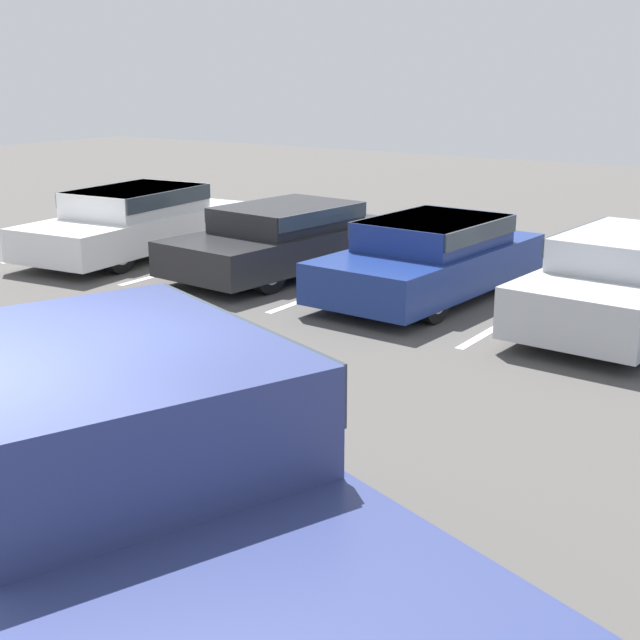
{
  "coord_description": "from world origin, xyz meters",
  "views": [
    {
      "loc": [
        4.48,
        -2.54,
        3.38
      ],
      "look_at": [
        -0.23,
        4.4,
        1.0
      ],
      "focal_mm": 50.0,
      "sensor_mm": 36.0,
      "label": 1
    }
  ],
  "objects_px": {
    "parked_sedan_a": "(135,219)",
    "parked_sedan_b": "(285,236)",
    "pickup_truck": "(124,523)",
    "parked_sedan_c": "(431,255)",
    "parked_sedan_d": "(629,278)"
  },
  "relations": [
    {
      "from": "parked_sedan_a",
      "to": "parked_sedan_b",
      "type": "distance_m",
      "value": 3.23
    },
    {
      "from": "pickup_truck",
      "to": "parked_sedan_c",
      "type": "bearing_deg",
      "value": 127.63
    },
    {
      "from": "pickup_truck",
      "to": "parked_sedan_c",
      "type": "height_order",
      "value": "pickup_truck"
    },
    {
      "from": "parked_sedan_b",
      "to": "parked_sedan_d",
      "type": "relative_size",
      "value": 1.03
    },
    {
      "from": "parked_sedan_b",
      "to": "parked_sedan_d",
      "type": "xyz_separation_m",
      "value": [
        5.78,
        -0.1,
        0.05
      ]
    },
    {
      "from": "parked_sedan_d",
      "to": "parked_sedan_b",
      "type": "bearing_deg",
      "value": -87.28
    },
    {
      "from": "parked_sedan_c",
      "to": "parked_sedan_a",
      "type": "bearing_deg",
      "value": -84.39
    },
    {
      "from": "parked_sedan_d",
      "to": "pickup_truck",
      "type": "bearing_deg",
      "value": 1.63
    },
    {
      "from": "pickup_truck",
      "to": "parked_sedan_d",
      "type": "xyz_separation_m",
      "value": [
        0.32,
        8.86,
        -0.27
      ]
    },
    {
      "from": "parked_sedan_a",
      "to": "parked_sedan_d",
      "type": "xyz_separation_m",
      "value": [
        8.99,
        0.25,
        0.01
      ]
    },
    {
      "from": "pickup_truck",
      "to": "parked_sedan_d",
      "type": "relative_size",
      "value": 1.48
    },
    {
      "from": "parked_sedan_a",
      "to": "parked_sedan_c",
      "type": "bearing_deg",
      "value": 87.07
    },
    {
      "from": "parked_sedan_b",
      "to": "parked_sedan_a",
      "type": "bearing_deg",
      "value": -78.37
    },
    {
      "from": "pickup_truck",
      "to": "parked_sedan_b",
      "type": "distance_m",
      "value": 10.49
    },
    {
      "from": "parked_sedan_c",
      "to": "parked_sedan_d",
      "type": "bearing_deg",
      "value": 93.95
    }
  ]
}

